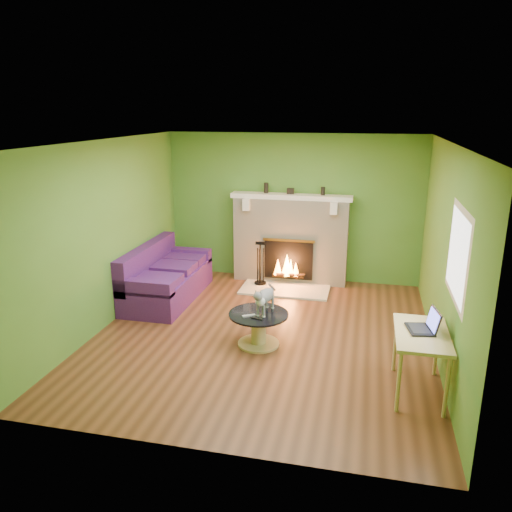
{
  "coord_description": "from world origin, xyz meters",
  "views": [
    {
      "loc": [
        1.3,
        -6.15,
        2.99
      ],
      "look_at": [
        -0.19,
        0.4,
        1.0
      ],
      "focal_mm": 35.0,
      "sensor_mm": 36.0,
      "label": 1
    }
  ],
  "objects_px": {
    "sofa": "(165,278)",
    "coffee_table": "(259,327)",
    "desk": "(421,340)",
    "cat": "(265,299)"
  },
  "relations": [
    {
      "from": "sofa",
      "to": "coffee_table",
      "type": "xyz_separation_m",
      "value": [
        1.86,
        -1.32,
        -0.08
      ]
    },
    {
      "from": "sofa",
      "to": "cat",
      "type": "bearing_deg",
      "value": -33.14
    },
    {
      "from": "coffee_table",
      "to": "cat",
      "type": "height_order",
      "value": "cat"
    },
    {
      "from": "coffee_table",
      "to": "desk",
      "type": "xyz_separation_m",
      "value": [
        1.94,
        -0.73,
        0.37
      ]
    },
    {
      "from": "desk",
      "to": "cat",
      "type": "distance_m",
      "value": 2.02
    },
    {
      "from": "desk",
      "to": "cat",
      "type": "bearing_deg",
      "value": 157.25
    },
    {
      "from": "sofa",
      "to": "desk",
      "type": "bearing_deg",
      "value": -28.3
    },
    {
      "from": "desk",
      "to": "cat",
      "type": "relative_size",
      "value": 1.56
    },
    {
      "from": "sofa",
      "to": "desk",
      "type": "xyz_separation_m",
      "value": [
        3.81,
        -2.05,
        0.29
      ]
    },
    {
      "from": "sofa",
      "to": "cat",
      "type": "distance_m",
      "value": 2.34
    }
  ]
}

